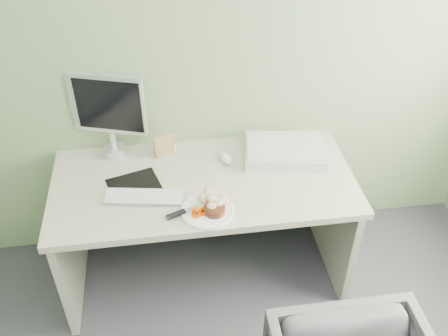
{
  "coord_description": "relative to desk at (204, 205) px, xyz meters",
  "views": [
    {
      "loc": [
        -0.18,
        -0.39,
        2.42
      ],
      "look_at": [
        0.09,
        1.5,
        0.9
      ],
      "focal_mm": 40.0,
      "sensor_mm": 36.0,
      "label": 1
    }
  ],
  "objects": [
    {
      "name": "photo_frame",
      "position": [
        -0.19,
        0.24,
        0.25
      ],
      "size": [
        0.11,
        0.06,
        0.14
      ],
      "primitive_type": "cube",
      "rotation": [
        0.0,
        0.0,
        0.39
      ],
      "color": "brown",
      "rests_on": "desk"
    },
    {
      "name": "steak_knife",
      "position": [
        -0.12,
        -0.25,
        0.21
      ],
      "size": [
        0.25,
        0.12,
        0.02
      ],
      "rotation": [
        0.0,
        0.0,
        0.37
      ],
      "color": "silver",
      "rests_on": "plate"
    },
    {
      "name": "carrot_heap",
      "position": [
        -0.06,
        -0.27,
        0.22
      ],
      "size": [
        0.06,
        0.06,
        0.04
      ],
      "primitive_type": "cube",
      "rotation": [
        0.0,
        0.0,
        -0.14
      ],
      "color": "#E14D04",
      "rests_on": "plate"
    },
    {
      "name": "computer_mouse",
      "position": [
        0.14,
        0.15,
        0.2
      ],
      "size": [
        0.07,
        0.11,
        0.03
      ],
      "primitive_type": "ellipsoid",
      "rotation": [
        0.0,
        0.0,
        0.22
      ],
      "color": "white",
      "rests_on": "desk"
    },
    {
      "name": "plate",
      "position": [
        -0.01,
        -0.24,
        0.19
      ],
      "size": [
        0.26,
        0.26,
        0.01
      ],
      "primitive_type": "cylinder",
      "color": "white",
      "rests_on": "desk"
    },
    {
      "name": "potato_pile",
      "position": [
        0.02,
        -0.2,
        0.23
      ],
      "size": [
        0.14,
        0.11,
        0.07
      ],
      "primitive_type": "ellipsoid",
      "rotation": [
        0.0,
        0.0,
        -0.24
      ],
      "color": "#A68350",
      "rests_on": "plate"
    },
    {
      "name": "wall_back",
      "position": [
        0.0,
        0.38,
        0.8
      ],
      "size": [
        3.5,
        0.0,
        3.5
      ],
      "primitive_type": "plane",
      "rotation": [
        1.57,
        0.0,
        0.0
      ],
      "color": "#66835C",
      "rests_on": "floor"
    },
    {
      "name": "monitor",
      "position": [
        -0.47,
        0.31,
        0.46
      ],
      "size": [
        0.4,
        0.17,
        0.49
      ],
      "rotation": [
        0.0,
        0.0,
        -0.31
      ],
      "color": "silver",
      "rests_on": "desk"
    },
    {
      "name": "keyboard",
      "position": [
        -0.31,
        -0.11,
        0.2
      ],
      "size": [
        0.41,
        0.18,
        0.02
      ],
      "primitive_type": "cube",
      "rotation": [
        0.0,
        0.0,
        -0.17
      ],
      "color": "white",
      "rests_on": "desk"
    },
    {
      "name": "steak",
      "position": [
        0.03,
        -0.27,
        0.21
      ],
      "size": [
        0.12,
        0.12,
        0.03
      ],
      "primitive_type": "cylinder",
      "rotation": [
        0.0,
        0.0,
        0.18
      ],
      "color": "black",
      "rests_on": "plate"
    },
    {
      "name": "scanner",
      "position": [
        0.47,
        0.14,
        0.22
      ],
      "size": [
        0.48,
        0.36,
        0.07
      ],
      "primitive_type": "cube",
      "rotation": [
        0.0,
        0.0,
        -0.17
      ],
      "color": "silver",
      "rests_on": "desk"
    },
    {
      "name": "desk",
      "position": [
        0.0,
        0.0,
        0.0
      ],
      "size": [
        1.6,
        0.75,
        0.73
      ],
      "color": "beige",
      "rests_on": "floor"
    },
    {
      "name": "eyedrop_bottle",
      "position": [
        -0.14,
        0.28,
        0.21
      ],
      "size": [
        0.02,
        0.02,
        0.06
      ],
      "color": "white",
      "rests_on": "desk"
    },
    {
      "name": "mousepad",
      "position": [
        -0.36,
        -0.0,
        0.18
      ],
      "size": [
        0.31,
        0.29,
        0.0
      ],
      "primitive_type": "cube",
      "rotation": [
        0.0,
        0.0,
        0.29
      ],
      "color": "black",
      "rests_on": "desk"
    }
  ]
}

